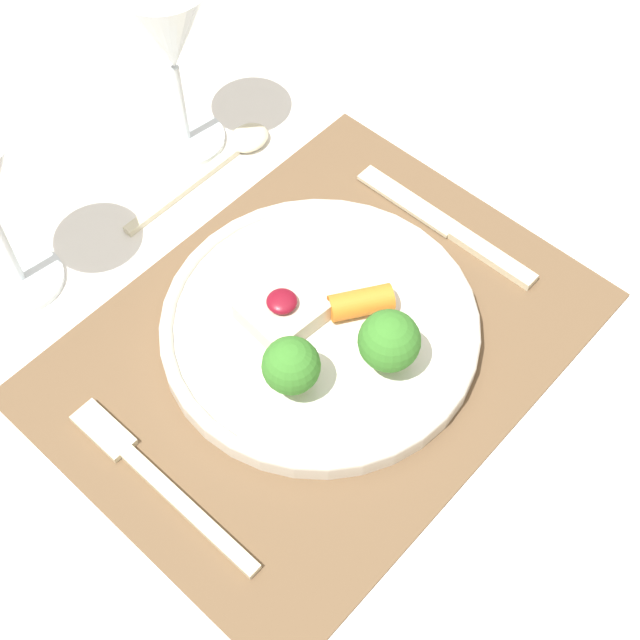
{
  "coord_description": "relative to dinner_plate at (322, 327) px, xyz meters",
  "views": [
    {
      "loc": [
        -0.3,
        -0.27,
        1.43
      ],
      "look_at": [
        0.01,
        0.01,
        0.8
      ],
      "focal_mm": 50.0,
      "sensor_mm": 36.0,
      "label": 1
    }
  ],
  "objects": [
    {
      "name": "ground_plane",
      "position": [
        -0.01,
        -0.0,
        -0.8
      ],
      "size": [
        8.0,
        8.0,
        0.0
      ],
      "primitive_type": "plane",
      "color": "#4C4742"
    },
    {
      "name": "dining_table",
      "position": [
        -0.01,
        -0.0,
        -0.1
      ],
      "size": [
        1.55,
        1.24,
        0.78
      ],
      "color": "white",
      "rests_on": "ground_plane"
    },
    {
      "name": "placemat",
      "position": [
        -0.01,
        -0.0,
        -0.02
      ],
      "size": [
        0.45,
        0.34,
        0.0
      ],
      "primitive_type": "cube",
      "color": "brown",
      "rests_on": "dining_table"
    },
    {
      "name": "dinner_plate",
      "position": [
        0.0,
        0.0,
        0.0
      ],
      "size": [
        0.27,
        0.27,
        0.08
      ],
      "color": "silver",
      "rests_on": "placemat"
    },
    {
      "name": "fork",
      "position": [
        -0.19,
        0.01,
        -0.01
      ],
      "size": [
        0.02,
        0.2,
        0.01
      ],
      "rotation": [
        0.0,
        0.0,
        -0.02
      ],
      "color": "beige",
      "rests_on": "placemat"
    },
    {
      "name": "knife",
      "position": [
        0.17,
        -0.02,
        -0.01
      ],
      "size": [
        0.02,
        0.2,
        0.01
      ],
      "rotation": [
        0.0,
        0.0,
        0.03
      ],
      "color": "beige",
      "rests_on": "placemat"
    },
    {
      "name": "spoon",
      "position": [
        0.09,
        0.21,
        -0.01
      ],
      "size": [
        0.18,
        0.04,
        0.01
      ],
      "rotation": [
        0.0,
        0.0,
        0.01
      ],
      "color": "beige",
      "rests_on": "dining_table"
    },
    {
      "name": "wine_glass_near",
      "position": [
        0.08,
        0.26,
        0.11
      ],
      "size": [
        0.09,
        0.09,
        0.18
      ],
      "color": "white",
      "rests_on": "dining_table"
    }
  ]
}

